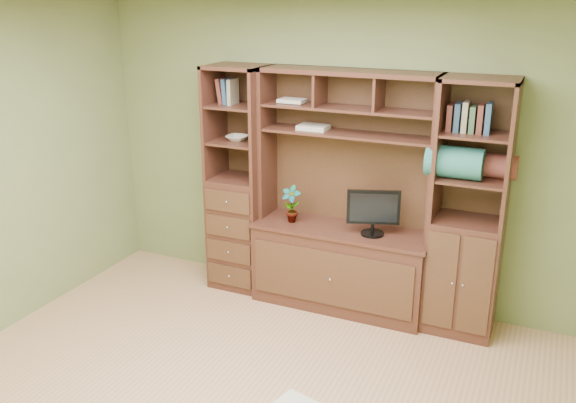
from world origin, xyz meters
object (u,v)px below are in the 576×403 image
at_px(left_tower, 239,180).
at_px(monitor, 374,204).
at_px(center_hutch, 342,195).
at_px(right_tower, 469,211).

xyz_separation_m(left_tower, monitor, (1.28, -0.07, -0.03)).
relative_size(center_hutch, left_tower, 1.00).
distance_m(right_tower, monitor, 0.75).
bearing_deg(right_tower, center_hutch, -177.77).
bearing_deg(center_hutch, monitor, -7.06).
xyz_separation_m(right_tower, monitor, (-0.74, -0.07, -0.03)).
relative_size(left_tower, right_tower, 1.00).
bearing_deg(right_tower, monitor, -174.23).
bearing_deg(monitor, right_tower, -13.35).
height_order(left_tower, monitor, left_tower).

